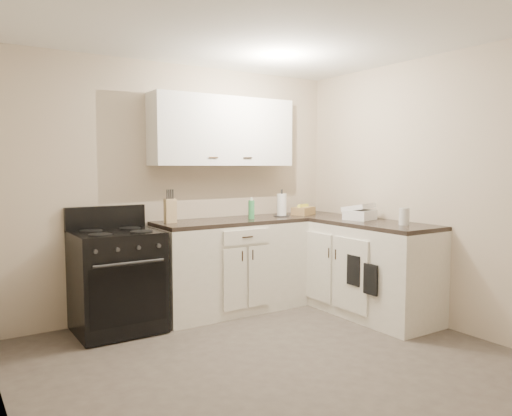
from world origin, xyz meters
TOP-DOWN VIEW (x-y plane):
  - floor at (0.00, 0.00)m, footprint 3.60×3.60m
  - ceiling at (0.00, 0.00)m, footprint 3.60×3.60m
  - wall_back at (0.00, 1.80)m, footprint 3.60×0.00m
  - wall_right at (1.80, 0.00)m, footprint 0.00×3.60m
  - wall_left at (-1.80, 0.00)m, footprint 0.00×3.60m
  - base_cabinets_back at (0.43, 1.50)m, footprint 1.55×0.60m
  - base_cabinets_right at (1.50, 0.85)m, footprint 0.60×1.90m
  - countertop_back at (0.43, 1.50)m, footprint 1.55×0.60m
  - countertop_right at (1.50, 0.85)m, footprint 0.60×1.90m
  - upper_cabinets at (0.43, 1.65)m, footprint 1.55×0.30m
  - stove at (-0.77, 1.48)m, footprint 0.74×0.63m
  - knife_block at (-0.20, 1.58)m, footprint 0.11×0.11m
  - paper_towel at (1.05, 1.48)m, footprint 0.13×0.13m
  - soap_bottle at (0.64, 1.45)m, footprint 0.07×0.07m
  - wicker_basket at (1.37, 1.50)m, footprint 0.30×0.26m
  - countertop_grill at (1.53, 0.78)m, footprint 0.33×0.31m
  - glass_jar at (1.55, 0.23)m, footprint 0.12×0.12m
  - oven_mitt_near at (1.18, 0.28)m, footprint 0.02×0.16m
  - oven_mitt_far at (1.18, 0.50)m, footprint 0.02×0.17m

SIDE VIEW (x-z plane):
  - floor at x=0.00m, z-range 0.00..0.00m
  - base_cabinets_back at x=0.43m, z-range 0.00..0.90m
  - base_cabinets_right at x=1.50m, z-range 0.00..0.90m
  - stove at x=-0.77m, z-range 0.01..0.91m
  - oven_mitt_near at x=1.18m, z-range 0.32..0.60m
  - oven_mitt_far at x=1.18m, z-range 0.36..0.65m
  - countertop_back at x=0.43m, z-range 0.90..0.94m
  - countertop_right at x=1.50m, z-range 0.90..0.94m
  - wicker_basket at x=1.37m, z-range 0.94..1.03m
  - countertop_grill at x=1.53m, z-range 0.94..1.04m
  - glass_jar at x=1.55m, z-range 0.94..1.10m
  - soap_bottle at x=0.64m, z-range 0.94..1.13m
  - knife_block at x=-0.20m, z-range 0.94..1.17m
  - paper_towel at x=1.05m, z-range 0.94..1.18m
  - wall_back at x=0.00m, z-range -0.55..3.05m
  - wall_right at x=1.80m, z-range -0.55..3.05m
  - wall_left at x=-1.80m, z-range -0.55..3.05m
  - upper_cabinets at x=0.43m, z-range 1.49..2.19m
  - ceiling at x=0.00m, z-range 2.50..2.50m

